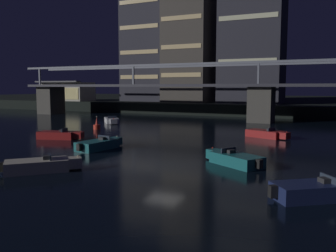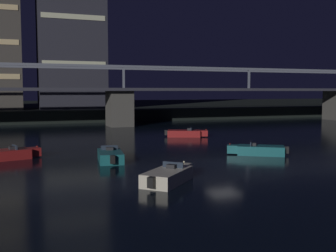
# 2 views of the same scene
# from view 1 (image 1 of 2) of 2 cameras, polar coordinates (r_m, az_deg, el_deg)

# --- Properties ---
(ground_plane) EXTENTS (400.00, 400.00, 0.00)m
(ground_plane) POSITION_cam_1_polar(r_m,az_deg,el_deg) (26.03, -0.61, -6.15)
(ground_plane) COLOR black
(far_riverbank) EXTENTS (240.00, 80.00, 2.20)m
(far_riverbank) POSITION_cam_1_polar(r_m,az_deg,el_deg) (106.61, 19.29, 3.42)
(far_riverbank) COLOR black
(far_riverbank) RESTS_ON ground
(river_bridge) EXTENTS (92.11, 6.40, 9.38)m
(river_bridge) POSITION_cam_1_polar(r_m,az_deg,el_deg) (58.99, 14.46, 4.95)
(river_bridge) COLOR #4C4944
(river_bridge) RESTS_ON ground
(tower_west_low) EXTENTS (10.64, 13.98, 28.56)m
(tower_west_low) POSITION_cam_1_polar(r_m,az_deg,el_deg) (90.57, -2.39, 12.99)
(tower_west_low) COLOR #282833
(tower_west_low) RESTS_ON far_riverbank
(tower_west_tall) EXTENTS (9.74, 10.63, 29.63)m
(tower_west_tall) POSITION_cam_1_polar(r_m,az_deg,el_deg) (81.88, 3.52, 14.09)
(tower_west_tall) COLOR #423D38
(tower_west_tall) RESTS_ON far_riverbank
(waterfront_pavilion) EXTENTS (12.40, 7.40, 4.70)m
(waterfront_pavilion) POSITION_cam_1_polar(r_m,az_deg,el_deg) (92.02, -15.44, 5.25)
(waterfront_pavilion) COLOR #B2AD9E
(waterfront_pavilion) RESTS_ON far_riverbank
(speedboat_near_left) EXTENTS (4.21, 4.54, 1.16)m
(speedboat_near_left) POSITION_cam_1_polar(r_m,az_deg,el_deg) (56.51, -8.81, 0.87)
(speedboat_near_left) COLOR silver
(speedboat_near_left) RESTS_ON ground
(speedboat_near_right) EXTENTS (4.70, 3.98, 1.16)m
(speedboat_near_right) POSITION_cam_1_polar(r_m,az_deg,el_deg) (19.80, 22.29, -9.33)
(speedboat_near_right) COLOR #19234C
(speedboat_near_right) RESTS_ON ground
(speedboat_mid_left) EXTENTS (4.81, 3.74, 1.16)m
(speedboat_mid_left) POSITION_cam_1_polar(r_m,az_deg,el_deg) (26.46, 10.35, -5.13)
(speedboat_mid_left) COLOR #196066
(speedboat_mid_left) RESTS_ON ground
(speedboat_mid_center) EXTENTS (5.04, 3.18, 1.16)m
(speedboat_mid_center) POSITION_cam_1_polar(r_m,az_deg,el_deg) (41.25, 15.16, -1.20)
(speedboat_mid_center) COLOR maroon
(speedboat_mid_center) RESTS_ON ground
(speedboat_mid_right) EXTENTS (5.18, 2.79, 1.16)m
(speedboat_mid_right) POSITION_cam_1_polar(r_m,az_deg,el_deg) (40.58, -16.67, -1.37)
(speedboat_mid_right) COLOR maroon
(speedboat_mid_right) RESTS_ON ground
(speedboat_far_left) EXTENTS (2.30, 5.23, 1.16)m
(speedboat_far_left) POSITION_cam_1_polar(r_m,az_deg,el_deg) (33.13, -10.74, -2.86)
(speedboat_far_left) COLOR #196066
(speedboat_far_left) RESTS_ON ground
(speedboat_far_center) EXTENTS (4.35, 4.42, 1.16)m
(speedboat_far_center) POSITION_cam_1_polar(r_m,az_deg,el_deg) (25.40, -19.37, -5.85)
(speedboat_far_center) COLOR beige
(speedboat_far_center) RESTS_ON ground
(channel_buoy) EXTENTS (0.90, 0.90, 1.76)m
(channel_buoy) POSITION_cam_1_polar(r_m,az_deg,el_deg) (48.49, -11.08, 0.04)
(channel_buoy) COLOR red
(channel_buoy) RESTS_ON ground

